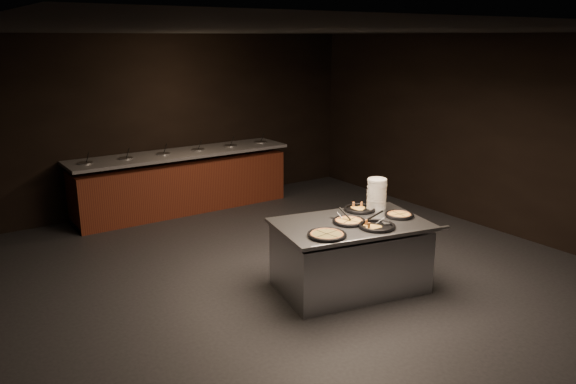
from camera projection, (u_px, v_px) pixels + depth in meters
name	position (u px, v px, depth m)	size (l,w,h in m)	color
room	(310.00, 165.00, 6.34)	(7.02, 8.02, 2.92)	black
salad_bar	(183.00, 185.00, 9.44)	(3.70, 0.83, 1.18)	#5C2715
serving_counter	(350.00, 257.00, 6.48)	(1.88, 1.43, 0.81)	#A8ABAF
plate_stack	(377.00, 194.00, 6.82)	(0.24, 0.24, 0.38)	white
pan_veggie_whole	(327.00, 235.00, 5.92)	(0.42, 0.42, 0.04)	black
pan_cheese_whole	(349.00, 221.00, 6.36)	(0.38, 0.38, 0.04)	black
pan_cheese_slices_a	(360.00, 209.00, 6.81)	(0.39, 0.39, 0.04)	black
pan_cheese_slices_b	(377.00, 226.00, 6.20)	(0.41, 0.41, 0.04)	black
pan_veggie_slices	(399.00, 215.00, 6.58)	(0.34, 0.34, 0.04)	black
server_left	(342.00, 215.00, 6.42)	(0.10, 0.30, 0.14)	#A8ABAF
server_right	(377.00, 218.00, 6.25)	(0.34, 0.21, 0.17)	#A8ABAF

